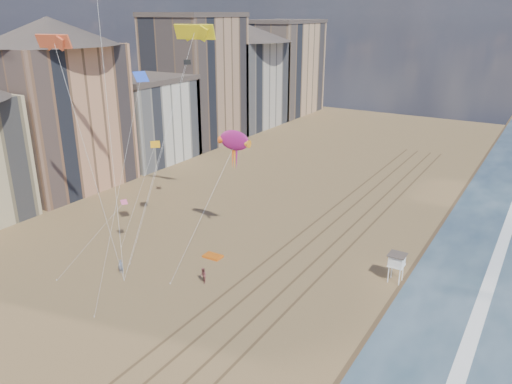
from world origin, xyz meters
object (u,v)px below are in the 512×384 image
(lifeguard_stand, at_px, (397,261))
(kite_flyer_a, at_px, (121,266))
(show_kite, at_px, (234,141))
(kite_flyer_b, at_px, (203,275))
(grounded_kite, at_px, (213,256))

(lifeguard_stand, height_order, kite_flyer_a, lifeguard_stand)
(show_kite, height_order, kite_flyer_a, show_kite)
(kite_flyer_a, xyz_separation_m, kite_flyer_b, (9.70, 3.18, 0.10))
(lifeguard_stand, bearing_deg, grounded_kite, -164.05)
(lifeguard_stand, bearing_deg, kite_flyer_b, -147.64)
(lifeguard_stand, relative_size, kite_flyer_b, 1.86)
(show_kite, bearing_deg, kite_flyer_b, -77.84)
(show_kite, bearing_deg, kite_flyer_a, -120.12)
(show_kite, distance_m, kite_flyer_a, 20.17)
(lifeguard_stand, relative_size, kite_flyer_a, 2.08)
(kite_flyer_a, height_order, kite_flyer_b, kite_flyer_b)
(show_kite, relative_size, kite_flyer_b, 9.78)
(show_kite, xyz_separation_m, kite_flyer_b, (2.13, -9.87, -13.29))
(kite_flyer_a, distance_m, kite_flyer_b, 10.21)
(show_kite, height_order, kite_flyer_b, show_kite)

